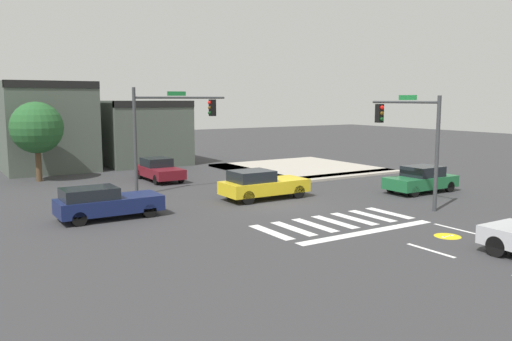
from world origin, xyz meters
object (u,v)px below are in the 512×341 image
at_px(traffic_signal_southeast, 410,129).
at_px(car_green, 421,179).
at_px(car_navy, 105,202).
at_px(car_yellow, 262,184).
at_px(car_maroon, 159,170).
at_px(roadside_tree, 37,128).
at_px(traffic_signal_northwest, 171,121).

distance_m(traffic_signal_southeast, car_green, 4.99).
distance_m(car_navy, car_yellow, 8.21).
relative_size(car_maroon, roadside_tree, 0.85).
xyz_separation_m(car_maroon, car_green, (10.74, -11.86, 0.02)).
xyz_separation_m(traffic_signal_southeast, car_green, (3.42, 2.06, -2.99)).
bearing_deg(car_yellow, car_navy, -178.77).
height_order(traffic_signal_southeast, roadside_tree, traffic_signal_southeast).
distance_m(traffic_signal_northwest, roadside_tree, 9.82).
xyz_separation_m(traffic_signal_southeast, car_yellow, (-5.19, 5.14, -2.95)).
height_order(traffic_signal_northwest, car_green, traffic_signal_northwest).
relative_size(car_navy, car_maroon, 1.04).
height_order(car_navy, car_yellow, car_yellow).
relative_size(traffic_signal_southeast, car_green, 1.26).
bearing_deg(car_green, roadside_tree, -42.08).
relative_size(traffic_signal_southeast, roadside_tree, 1.07).
xyz_separation_m(car_navy, roadside_tree, (-0.46, 12.70, 2.65)).
bearing_deg(traffic_signal_northwest, traffic_signal_southeast, -49.24).
bearing_deg(car_yellow, car_green, -19.69).
bearing_deg(car_green, car_yellow, -19.69).
distance_m(car_navy, car_green, 17.07).
distance_m(traffic_signal_northwest, traffic_signal_southeast, 12.68).
height_order(traffic_signal_southeast, car_yellow, traffic_signal_southeast).
xyz_separation_m(car_yellow, car_maroon, (-2.13, 8.78, -0.07)).
relative_size(traffic_signal_northwest, car_maroon, 1.36).
bearing_deg(car_maroon, car_yellow, 13.66).
bearing_deg(traffic_signal_northwest, car_maroon, 77.51).
height_order(car_navy, roadside_tree, roadside_tree).
xyz_separation_m(traffic_signal_southeast, roadside_tree, (-13.86, 17.66, -0.34)).
height_order(traffic_signal_northwest, car_maroon, traffic_signal_northwest).
xyz_separation_m(traffic_signal_southeast, car_maroon, (-7.32, 13.92, -3.02)).
relative_size(car_navy, car_yellow, 0.97).
bearing_deg(car_maroon, car_green, 42.17).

